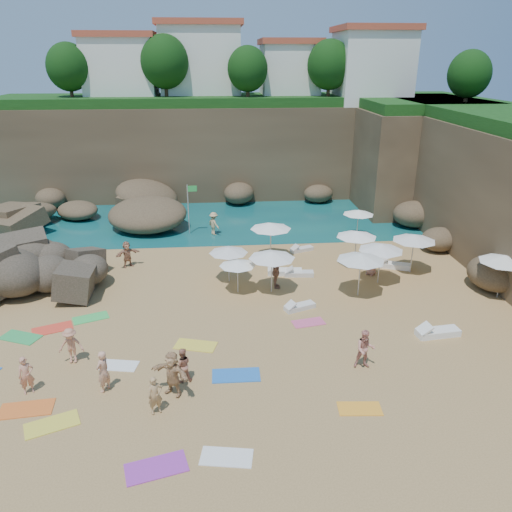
{
  "coord_description": "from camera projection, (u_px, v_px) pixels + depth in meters",
  "views": [
    {
      "loc": [
        -0.12,
        -21.83,
        11.95
      ],
      "look_at": [
        2.0,
        3.0,
        2.0
      ],
      "focal_mm": 35.0,
      "sensor_mm": 36.0,
      "label": 1
    }
  ],
  "objects": [
    {
      "name": "ground",
      "position": [
        221.0,
        317.0,
        24.64
      ],
      "size": [
        120.0,
        120.0,
        0.0
      ],
      "primitive_type": "plane",
      "color": "tan",
      "rests_on": "ground"
    },
    {
      "name": "seawater",
      "position": [
        215.0,
        179.0,
        52.4
      ],
      "size": [
        120.0,
        120.0,
        0.0
      ],
      "primitive_type": "plane",
      "color": "#0C4751",
      "rests_on": "ground"
    },
    {
      "name": "cliff_back",
      "position": [
        236.0,
        149.0,
        46.45
      ],
      "size": [
        44.0,
        8.0,
        8.0
      ],
      "primitive_type": "cube",
      "color": "brown",
      "rests_on": "ground"
    },
    {
      "name": "cliff_right",
      "position": [
        512.0,
        190.0,
        32.06
      ],
      "size": [
        8.0,
        30.0,
        8.0
      ],
      "primitive_type": "cube",
      "color": "brown",
      "rests_on": "ground"
    },
    {
      "name": "cliff_corner",
      "position": [
        412.0,
        156.0,
        43.01
      ],
      "size": [
        10.0,
        12.0,
        8.0
      ],
      "primitive_type": "cube",
      "color": "brown",
      "rests_on": "ground"
    },
    {
      "name": "rock_promontory",
      "position": [
        75.0,
        223.0,
        38.58
      ],
      "size": [
        12.0,
        7.0,
        2.0
      ],
      "primitive_type": null,
      "color": "brown",
      "rests_on": "ground"
    },
    {
      "name": "clifftop_buildings",
      "position": [
        245.0,
        66.0,
        44.57
      ],
      "size": [
        28.48,
        9.48,
        7.0
      ],
      "color": "white",
      "rests_on": "cliff_back"
    },
    {
      "name": "clifftop_trees",
      "position": [
        273.0,
        67.0,
        38.9
      ],
      "size": [
        35.6,
        23.82,
        4.4
      ],
      "color": "#11380F",
      "rests_on": "ground"
    },
    {
      "name": "marina_masts",
      "position": [
        50.0,
        153.0,
        49.98
      ],
      "size": [
        3.1,
        0.1,
        6.0
      ],
      "color": "white",
      "rests_on": "ground"
    },
    {
      "name": "rock_outcrop",
      "position": [
        56.0,
        282.0,
        28.52
      ],
      "size": [
        8.74,
        7.39,
        3.02
      ],
      "primitive_type": null,
      "rotation": [
        0.0,
        0.0,
        -0.25
      ],
      "color": "brown",
      "rests_on": "ground"
    },
    {
      "name": "flag_pole",
      "position": [
        190.0,
        203.0,
        35.52
      ],
      "size": [
        0.71,
        0.07,
        3.62
      ],
      "color": "silver",
      "rests_on": "ground"
    },
    {
      "name": "parasol_0",
      "position": [
        228.0,
        250.0,
        27.92
      ],
      "size": [
        2.2,
        2.2,
        2.08
      ],
      "color": "silver",
      "rests_on": "ground"
    },
    {
      "name": "parasol_1",
      "position": [
        358.0,
        212.0,
        34.82
      ],
      "size": [
        2.17,
        2.17,
        2.05
      ],
      "color": "silver",
      "rests_on": "ground"
    },
    {
      "name": "parasol_2",
      "position": [
        271.0,
        226.0,
        30.9
      ],
      "size": [
        2.57,
        2.57,
        2.43
      ],
      "color": "silver",
      "rests_on": "ground"
    },
    {
      "name": "parasol_3",
      "position": [
        357.0,
        234.0,
        29.82
      ],
      "size": [
        2.44,
        2.44,
        2.3
      ],
      "color": "silver",
      "rests_on": "ground"
    },
    {
      "name": "parasol_4",
      "position": [
        381.0,
        247.0,
        27.61
      ],
      "size": [
        2.5,
        2.5,
        2.36
      ],
      "color": "silver",
      "rests_on": "ground"
    },
    {
      "name": "parasol_5",
      "position": [
        272.0,
        255.0,
        26.5
      ],
      "size": [
        2.51,
        2.51,
        2.37
      ],
      "color": "silver",
      "rests_on": "ground"
    },
    {
      "name": "parasol_7",
      "position": [
        414.0,
        238.0,
        29.01
      ],
      "size": [
        2.52,
        2.52,
        2.38
      ],
      "color": "silver",
      "rests_on": "ground"
    },
    {
      "name": "parasol_8",
      "position": [
        504.0,
        259.0,
        25.89
      ],
      "size": [
        2.55,
        2.55,
        2.41
      ],
      "color": "silver",
      "rests_on": "ground"
    },
    {
      "name": "parasol_9",
      "position": [
        238.0,
        263.0,
        26.66
      ],
      "size": [
        1.98,
        1.98,
        1.87
      ],
      "color": "silver",
      "rests_on": "ground"
    },
    {
      "name": "parasol_11",
      "position": [
        361.0,
        257.0,
        26.12
      ],
      "size": [
        2.55,
        2.55,
        2.42
      ],
      "color": "silver",
      "rests_on": "ground"
    },
    {
      "name": "lounger_0",
      "position": [
        285.0,
        272.0,
        29.46
      ],
      "size": [
        2.07,
        0.87,
        0.31
      ],
      "primitive_type": "cube",
      "rotation": [
        0.0,
        0.0,
        -0.1
      ],
      "color": "white",
      "rests_on": "ground"
    },
    {
      "name": "lounger_1",
      "position": [
        299.0,
        274.0,
        29.28
      ],
      "size": [
        1.74,
        0.7,
        0.26
      ],
      "primitive_type": "cube",
      "rotation": [
        0.0,
        0.0,
        -0.08
      ],
      "color": "silver",
      "rests_on": "ground"
    },
    {
      "name": "lounger_2",
      "position": [
        302.0,
        249.0,
        33.01
      ],
      "size": [
        1.63,
        1.05,
        0.24
      ],
      "primitive_type": "cube",
      "rotation": [
        0.0,
        0.0,
        0.38
      ],
      "color": "silver",
      "rests_on": "ground"
    },
    {
      "name": "lounger_3",
      "position": [
        300.0,
        307.0,
        25.39
      ],
      "size": [
        1.69,
        1.1,
        0.25
      ],
      "primitive_type": "cube",
      "rotation": [
        0.0,
        0.0,
        0.38
      ],
      "color": "silver",
      "rests_on": "ground"
    },
    {
      "name": "lounger_4",
      "position": [
        394.0,
        266.0,
        30.36
      ],
      "size": [
        2.04,
        1.32,
        0.3
      ],
      "primitive_type": "cube",
      "rotation": [
        0.0,
        0.0,
        -0.38
      ],
      "color": "white",
      "rests_on": "ground"
    },
    {
      "name": "lounger_5",
      "position": [
        438.0,
        333.0,
        22.96
      ],
      "size": [
        2.07,
        0.89,
        0.31
      ],
      "primitive_type": "cube",
      "rotation": [
        0.0,
        0.0,
        0.11
      ],
      "color": "white",
      "rests_on": "ground"
    },
    {
      "name": "towel_2",
      "position": [
        26.0,
        409.0,
        18.18
      ],
      "size": [
        1.97,
        1.11,
        0.03
      ],
      "primitive_type": "cube",
      "rotation": [
        0.0,
        0.0,
        0.09
      ],
      "color": "orange",
      "rests_on": "ground"
    },
    {
      "name": "towel_3",
      "position": [
        20.0,
        337.0,
        22.84
      ],
      "size": [
        2.03,
        1.54,
        0.03
      ],
      "primitive_type": "cube",
      "rotation": [
        0.0,
        0.0,
        -0.4
      ],
      "color": "green",
      "rests_on": "ground"
    },
    {
      "name": "towel_4",
      "position": [
        52.0,
        424.0,
        17.43
      ],
      "size": [
        2.01,
        1.52,
        0.03
      ],
      "primitive_type": "cube",
      "rotation": [
        0.0,
        0.0,
        0.39
      ],
      "color": "yellow",
      "rests_on": "ground"
    },
    {
      "name": "towel_5",
      "position": [
        118.0,
        365.0,
        20.76
      ],
      "size": [
        1.71,
        1.08,
        0.03
      ],
      "primitive_type": "cube",
      "rotation": [
        0.0,
        0.0,
        -0.19
      ],
      "color": "white",
      "rests_on": "ground"
    },
    {
      "name": "towel_6",
      "position": [
        156.0,
        468.0,
        15.58
      ],
      "size": [
        2.1,
        1.42,
        0.03
      ],
      "primitive_type": "cube",
      "rotation": [
        0.0,
        0.0,
        0.26
      ],
      "color": "purple",
      "rests_on": "ground"
    },
    {
      "name": "towel_7",
      "position": [
        52.0,
        329.0,
        23.56
      ],
      "size": [
        2.0,
        1.5,
        0.03
      ],
      "primitive_type": "cube",
      "rotation": [
        0.0,
        0.0,
        0.38
      ],
      "color": "#EB3D29",
      "rests_on": "ground"
    },
    {
      "name": "towel_8",
      "position": [
        236.0,
        375.0,
        20.11
      ],
      "size": [
        1.94,
        0.99,
        0.03
      ],
      "primitive_type": "cube",
      "rotation": [
        0.0,
        0.0,
        -0.01
      ],
      "color": "blue",
      "rests_on": "ground"
    },
    {
      "name": "towel_9",
      "position": [
        308.0,
        323.0,
        24.11
      ],
      "size": [
        1.67,
        1.05,
        0.03
      ],
      "primitive_type": "cube",
      "rotation": [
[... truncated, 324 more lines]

